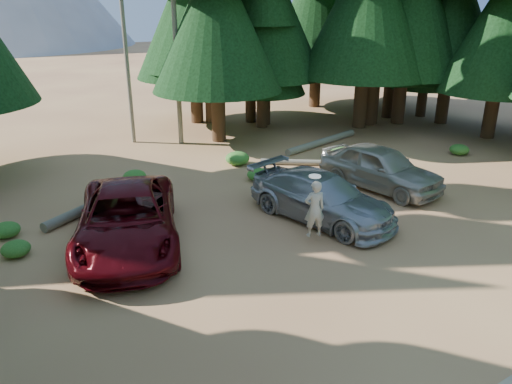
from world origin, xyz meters
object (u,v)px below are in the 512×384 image
at_px(frisbee_player, 315,209).
at_px(log_mid, 295,162).
at_px(log_left, 99,203).
at_px(silver_minivan_center, 322,197).
at_px(silver_minivan_right, 380,167).
at_px(log_right, 322,142).
at_px(red_pickup, 127,219).

height_order(frisbee_player, log_mid, frisbee_player).
bearing_deg(log_left, silver_minivan_center, -69.03).
distance_m(silver_minivan_right, log_right, 6.39).
height_order(silver_minivan_right, log_right, silver_minivan_right).
bearing_deg(frisbee_player, log_left, -35.08).
distance_m(red_pickup, frisbee_player, 5.58).
bearing_deg(silver_minivan_right, log_mid, 94.88).
bearing_deg(log_mid, silver_minivan_center, -81.18).
xyz_separation_m(red_pickup, log_left, (0.06, 3.45, -0.69)).
relative_size(silver_minivan_center, log_right, 0.99).
relative_size(silver_minivan_right, log_left, 1.04).
xyz_separation_m(silver_minivan_right, log_left, (-9.88, 3.89, -0.68)).
xyz_separation_m(log_left, log_right, (11.94, 2.13, 0.00)).
relative_size(red_pickup, log_mid, 2.01).
bearing_deg(silver_minivan_center, red_pickup, 153.47).
distance_m(silver_minivan_right, frisbee_player, 5.60).
bearing_deg(log_left, frisbee_player, -81.78).
relative_size(silver_minivan_right, log_right, 0.93).
bearing_deg(log_right, log_left, 176.22).
height_order(silver_minivan_center, frisbee_player, frisbee_player).
height_order(log_left, log_mid, log_left).
bearing_deg(log_left, silver_minivan_right, -50.99).
relative_size(red_pickup, frisbee_player, 3.23).
height_order(log_left, log_right, same).
bearing_deg(log_right, silver_minivan_right, -122.74).
bearing_deg(silver_minivan_right, frisbee_player, -164.97).
relative_size(silver_minivan_center, log_mid, 1.72).
bearing_deg(silver_minivan_center, log_left, 128.15).
height_order(silver_minivan_center, silver_minivan_right, silver_minivan_right).
bearing_deg(red_pickup, log_right, 45.76).
distance_m(red_pickup, log_right, 13.25).
bearing_deg(log_right, silver_minivan_center, -143.44).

